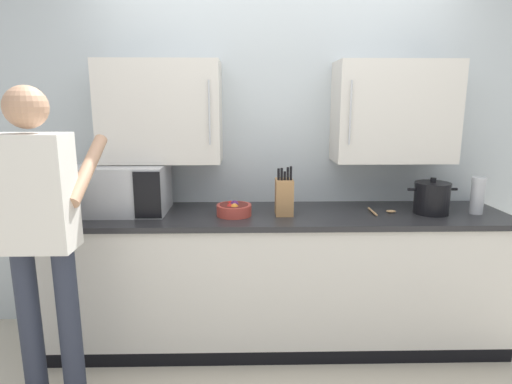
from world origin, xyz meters
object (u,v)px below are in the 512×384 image
stock_pot (432,198)px  knife_block (284,196)px  wooden_spoon (383,211)px  person_figure (40,227)px  microwave_oven (117,189)px  thermos_flask (477,195)px  fruit_bowl (234,209)px

stock_pot → knife_block: bearing=-179.8°
wooden_spoon → person_figure: (-1.90, -0.65, 0.10)m
wooden_spoon → person_figure: 2.01m
microwave_oven → stock_pot: bearing=-1.9°
thermos_flask → person_figure: (-2.50, -0.61, -0.01)m
fruit_bowl → stock_pot: bearing=1.0°
fruit_bowl → thermos_flask: thermos_flask is taller
person_figure → microwave_oven: bearing=75.9°
microwave_oven → wooden_spoon: 1.74m
knife_block → person_figure: size_ratio=0.19×
thermos_flask → person_figure: 2.57m
person_figure → fruit_bowl: bearing=32.8°
thermos_flask → wooden_spoon: bearing=176.9°
thermos_flask → person_figure: person_figure is taller
knife_block → wooden_spoon: size_ratio=1.73×
microwave_oven → fruit_bowl: 0.77m
knife_block → thermos_flask: 1.25m
microwave_oven → person_figure: person_figure is taller
microwave_oven → thermos_flask: bearing=-1.9°
knife_block → person_figure: person_figure is taller
microwave_oven → fruit_bowl: microwave_oven is taller
microwave_oven → wooden_spoon: microwave_oven is taller
stock_pot → fruit_bowl: size_ratio=1.44×
microwave_oven → knife_block: bearing=-3.7°
knife_block → wooden_spoon: (0.65, 0.03, -0.11)m
microwave_oven → person_figure: 0.71m
stock_pot → wooden_spoon: (-0.30, 0.02, -0.09)m
fruit_bowl → wooden_spoon: size_ratio=1.22×
microwave_oven → thermos_flask: (2.33, -0.08, -0.04)m
knife_block → person_figure: bearing=-153.7°
stock_pot → person_figure: bearing=-164.2°
stock_pot → thermos_flask: 0.29m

